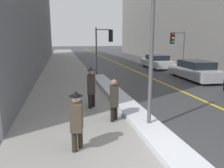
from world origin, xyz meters
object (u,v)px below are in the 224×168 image
at_px(traffic_light_far, 177,43).
at_px(lamp_post, 152,41).
at_px(pedestrian_in_glasses, 114,98).
at_px(traffic_light_near, 105,41).
at_px(pedestrian_nearside, 91,86).
at_px(parked_car_white, 157,62).
at_px(pedestrian_in_fedora, 77,118).
at_px(parked_car_silver, 195,70).

bearing_deg(traffic_light_far, lamp_post, 54.97).
xyz_separation_m(lamp_post, pedestrian_in_glasses, (-0.93, 0.87, -1.91)).
distance_m(traffic_light_near, traffic_light_far, 6.00).
bearing_deg(pedestrian_nearside, lamp_post, 40.84).
bearing_deg(parked_car_white, pedestrian_nearside, 144.38).
bearing_deg(pedestrian_in_fedora, parked_car_silver, 143.69).
relative_size(traffic_light_far, parked_car_white, 0.83).
xyz_separation_m(traffic_light_near, pedestrian_in_fedora, (-2.97, -11.25, -1.76)).
relative_size(traffic_light_near, traffic_light_far, 1.05).
height_order(traffic_light_near, traffic_light_far, traffic_light_near).
xyz_separation_m(lamp_post, traffic_light_near, (0.65, 10.36, -0.11)).
bearing_deg(pedestrian_nearside, pedestrian_in_fedora, -3.19).
bearing_deg(parked_car_white, pedestrian_in_fedora, 148.84).
relative_size(pedestrian_in_fedora, parked_car_white, 0.38).
bearing_deg(traffic_light_far, pedestrian_nearside, 41.66).
height_order(pedestrian_in_glasses, parked_car_silver, pedestrian_in_glasses).
distance_m(pedestrian_in_glasses, pedestrian_nearside, 1.76).
xyz_separation_m(traffic_light_far, pedestrian_in_glasses, (-7.58, -9.60, -1.66)).
distance_m(lamp_post, traffic_light_near, 10.38).
height_order(traffic_light_far, pedestrian_nearside, traffic_light_far).
distance_m(pedestrian_nearside, parked_car_white, 13.57).
xyz_separation_m(traffic_light_near, pedestrian_in_glasses, (-1.58, -9.49, -1.80)).
bearing_deg(lamp_post, pedestrian_in_glasses, 136.90).
distance_m(lamp_post, pedestrian_in_fedora, 3.11).
relative_size(pedestrian_in_glasses, parked_car_white, 0.35).
height_order(pedestrian_in_fedora, pedestrian_nearside, pedestrian_nearside).
xyz_separation_m(pedestrian_in_glasses, parked_car_white, (7.30, 12.71, -0.22)).
bearing_deg(pedestrian_in_glasses, parked_car_white, 160.52).
bearing_deg(traffic_light_far, traffic_light_near, -1.62).
bearing_deg(lamp_post, traffic_light_near, 86.42).
bearing_deg(pedestrian_nearside, parked_car_silver, 131.72).
relative_size(lamp_post, pedestrian_in_fedora, 2.88).
bearing_deg(parked_car_white, lamp_post, 154.68).
distance_m(pedestrian_in_glasses, parked_car_white, 14.66).
xyz_separation_m(traffic_light_far, pedestrian_in_fedora, (-8.96, -11.36, -1.62)).
distance_m(traffic_light_near, pedestrian_nearside, 8.29).
height_order(traffic_light_far, pedestrian_in_glasses, traffic_light_far).
relative_size(traffic_light_near, pedestrian_in_glasses, 2.46).
distance_m(traffic_light_far, pedestrian_in_fedora, 14.56).
bearing_deg(parked_car_silver, pedestrian_nearside, 124.05).
height_order(traffic_light_far, pedestrian_in_fedora, traffic_light_far).
bearing_deg(lamp_post, parked_car_silver, 48.80).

